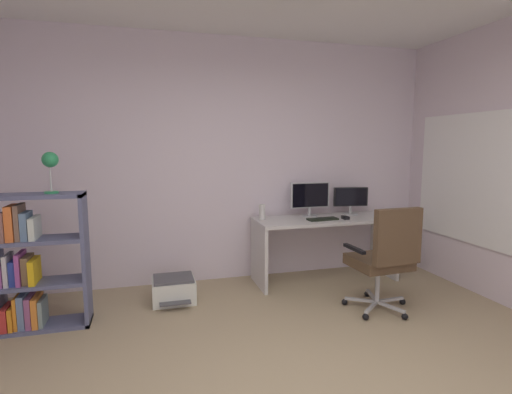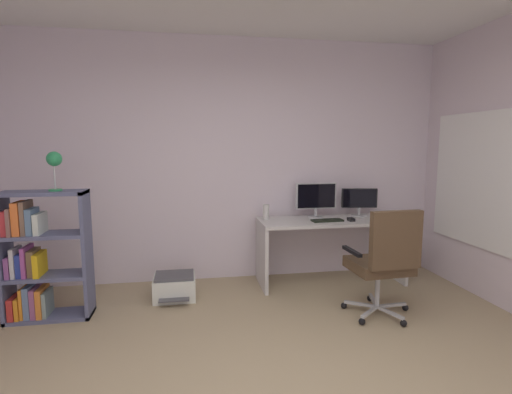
% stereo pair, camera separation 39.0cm
% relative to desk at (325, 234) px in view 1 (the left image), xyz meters
% --- Properties ---
extents(wall_back, '(5.01, 0.10, 2.75)m').
position_rel_desk_xyz_m(wall_back, '(-1.14, 0.41, 0.83)').
color(wall_back, silver).
rests_on(wall_back, ground).
extents(window_pane, '(0.01, 1.46, 1.29)m').
position_rel_desk_xyz_m(window_pane, '(1.36, -0.67, 0.66)').
color(window_pane, white).
extents(window_frame, '(0.02, 1.54, 1.37)m').
position_rel_desk_xyz_m(window_frame, '(1.36, -0.67, 0.66)').
color(window_frame, white).
extents(desk, '(1.61, 0.60, 0.73)m').
position_rel_desk_xyz_m(desk, '(0.00, 0.00, 0.00)').
color(desk, silver).
rests_on(desk, ground).
extents(monitor_main, '(0.48, 0.18, 0.40)m').
position_rel_desk_xyz_m(monitor_main, '(-0.13, 0.15, 0.41)').
color(monitor_main, '#B2B5B7').
rests_on(monitor_main, desk).
extents(monitor_secondary, '(0.41, 0.18, 0.32)m').
position_rel_desk_xyz_m(monitor_secondary, '(0.40, 0.15, 0.37)').
color(monitor_secondary, '#B2B5B7').
rests_on(monitor_secondary, desk).
extents(keyboard, '(0.35, 0.15, 0.02)m').
position_rel_desk_xyz_m(keyboard, '(-0.08, -0.11, 0.19)').
color(keyboard, black).
rests_on(keyboard, desk).
extents(computer_mouse, '(0.06, 0.10, 0.03)m').
position_rel_desk_xyz_m(computer_mouse, '(0.18, -0.13, 0.20)').
color(computer_mouse, black).
rests_on(computer_mouse, desk).
extents(desktop_speaker, '(0.07, 0.07, 0.17)m').
position_rel_desk_xyz_m(desktop_speaker, '(-0.72, 0.10, 0.27)').
color(desktop_speaker, silver).
rests_on(desktop_speaker, desk).
extents(office_chair, '(0.63, 0.63, 1.01)m').
position_rel_desk_xyz_m(office_chair, '(0.13, -0.99, 0.01)').
color(office_chair, '#B7BABC').
rests_on(office_chair, ground).
extents(bookshelf, '(0.72, 0.29, 1.16)m').
position_rel_desk_xyz_m(bookshelf, '(-2.90, -0.46, 0.00)').
color(bookshelf, slate).
rests_on(bookshelf, ground).
extents(desk_lamp, '(0.13, 0.13, 0.34)m').
position_rel_desk_xyz_m(desk_lamp, '(-2.71, -0.46, 0.86)').
color(desk_lamp, '#298F53').
rests_on(desk_lamp, bookshelf).
extents(printer, '(0.42, 0.44, 0.25)m').
position_rel_desk_xyz_m(printer, '(-1.73, -0.19, -0.42)').
color(printer, silver).
rests_on(printer, ground).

